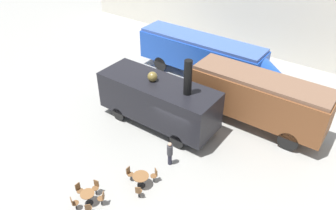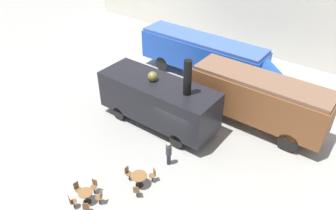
% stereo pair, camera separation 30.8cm
% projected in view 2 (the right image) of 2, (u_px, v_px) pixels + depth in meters
% --- Properties ---
extents(ground_plane, '(80.00, 80.00, 0.00)m').
position_uv_depth(ground_plane, '(177.00, 140.00, 21.03)').
color(ground_plane, gray).
extents(backdrop_wall, '(44.00, 0.15, 9.00)m').
position_uv_depth(backdrop_wall, '(279.00, 10.00, 28.52)').
color(backdrop_wall, beige).
rests_on(backdrop_wall, ground_plane).
extents(streamlined_locomotive, '(12.71, 2.61, 3.41)m').
position_uv_depth(streamlined_locomotive, '(210.00, 56.00, 26.47)').
color(streamlined_locomotive, blue).
rests_on(streamlined_locomotive, ground_plane).
extents(passenger_coach_wooden, '(8.88, 2.61, 3.68)m').
position_uv_depth(passenger_coach_wooden, '(259.00, 98.00, 21.07)').
color(passenger_coach_wooden, brown).
rests_on(passenger_coach_wooden, ground_plane).
extents(steam_locomotive, '(8.13, 2.82, 5.43)m').
position_uv_depth(steam_locomotive, '(158.00, 99.00, 21.44)').
color(steam_locomotive, black).
rests_on(steam_locomotive, ground_plane).
extents(cafe_table_near, '(0.73, 0.73, 0.74)m').
position_uv_depth(cafe_table_near, '(86.00, 195.00, 16.67)').
color(cafe_table_near, black).
rests_on(cafe_table_near, ground_plane).
extents(cafe_table_mid, '(0.88, 0.88, 0.76)m').
position_uv_depth(cafe_table_mid, '(139.00, 178.00, 17.56)').
color(cafe_table_mid, black).
rests_on(cafe_table_mid, ground_plane).
extents(cafe_chair_0, '(0.40, 0.39, 0.87)m').
position_uv_depth(cafe_chair_0, '(100.00, 197.00, 16.63)').
color(cafe_chair_0, black).
rests_on(cafe_chair_0, ground_plane).
extents(cafe_chair_1, '(0.36, 0.38, 0.87)m').
position_uv_depth(cafe_chair_1, '(94.00, 185.00, 17.24)').
color(cafe_chair_1, black).
rests_on(cafe_chair_1, ground_plane).
extents(cafe_chair_2, '(0.37, 0.36, 0.87)m').
position_uv_depth(cafe_chair_2, '(77.00, 188.00, 17.09)').
color(cafe_chair_2, black).
rests_on(cafe_chair_2, ground_plane).
extents(cafe_chair_3, '(0.38, 0.40, 0.87)m').
position_uv_depth(cafe_chair_3, '(72.00, 201.00, 16.38)').
color(cafe_chair_3, black).
rests_on(cafe_chair_3, ground_plane).
extents(cafe_chair_4, '(0.41, 0.40, 0.87)m').
position_uv_depth(cafe_chair_4, '(86.00, 207.00, 16.09)').
color(cafe_chair_4, black).
rests_on(cafe_chair_4, ground_plane).
extents(cafe_chair_5, '(0.39, 0.40, 0.87)m').
position_uv_depth(cafe_chair_5, '(153.00, 174.00, 17.89)').
color(cafe_chair_5, black).
rests_on(cafe_chair_5, ground_plane).
extents(cafe_chair_6, '(0.36, 0.36, 0.87)m').
position_uv_depth(cafe_chair_6, '(128.00, 172.00, 18.01)').
color(cafe_chair_6, black).
rests_on(cafe_chair_6, ground_plane).
extents(cafe_chair_7, '(0.39, 0.40, 0.87)m').
position_uv_depth(cafe_chair_7, '(136.00, 191.00, 16.95)').
color(cafe_chair_7, black).
rests_on(cafe_chair_7, ground_plane).
extents(visitor_person, '(0.34, 0.34, 1.62)m').
position_uv_depth(visitor_person, '(169.00, 153.00, 18.78)').
color(visitor_person, '#262633').
rests_on(visitor_person, ground_plane).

